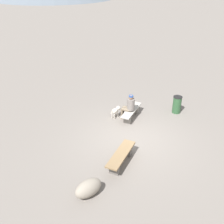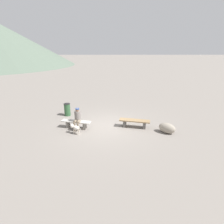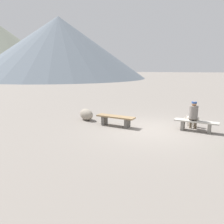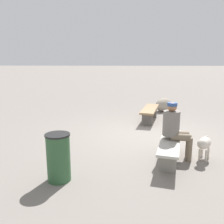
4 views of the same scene
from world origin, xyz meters
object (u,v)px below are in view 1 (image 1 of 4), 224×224
(bench_left, at_px, (121,156))
(bench_right, at_px, (131,112))
(dog, at_px, (116,110))
(boulder, at_px, (88,188))
(seated_person, at_px, (129,105))
(trash_bin, at_px, (177,105))

(bench_left, height_order, bench_right, bench_left)
(bench_right, bearing_deg, bench_left, -165.37)
(dog, bearing_deg, boulder, -150.61)
(bench_left, relative_size, boulder, 1.95)
(seated_person, bearing_deg, boulder, -178.80)
(seated_person, bearing_deg, bench_right, -35.73)
(bench_left, relative_size, trash_bin, 2.14)
(bench_left, xyz_separation_m, bench_right, (3.34, 0.09, -0.01))
(bench_left, relative_size, bench_right, 1.02)
(bench_left, xyz_separation_m, seated_person, (3.23, 0.19, 0.38))
(bench_right, xyz_separation_m, dog, (-0.08, 0.72, 0.05))
(bench_right, bearing_deg, trash_bin, -51.90)
(bench_left, xyz_separation_m, trash_bin, (4.30, -1.98, 0.10))
(bench_right, relative_size, dog, 2.95)
(bench_right, relative_size, trash_bin, 2.09)
(bench_left, bearing_deg, dog, 27.11)
(bench_left, bearing_deg, trash_bin, -11.54)
(seated_person, xyz_separation_m, dog, (0.03, 0.62, -0.35))
(trash_bin, relative_size, boulder, 0.91)
(bench_left, relative_size, seated_person, 1.48)
(bench_right, relative_size, seated_person, 1.44)
(dog, bearing_deg, bench_right, -55.25)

